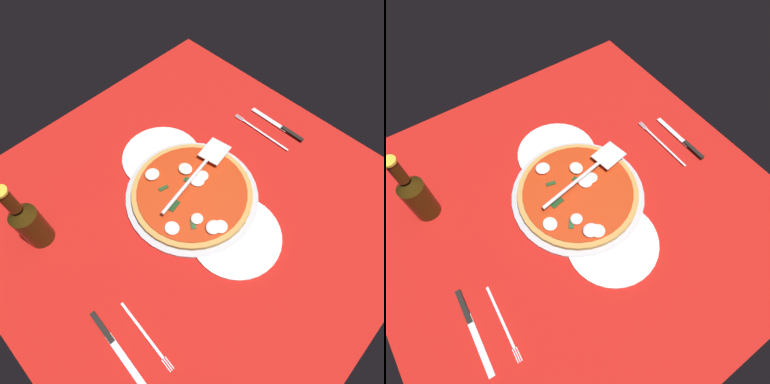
# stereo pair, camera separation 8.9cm
# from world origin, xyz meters

# --- Properties ---
(ground_plane) EXTENTS (1.04, 1.04, 0.01)m
(ground_plane) POSITION_xyz_m (0.00, 0.00, -0.00)
(ground_plane) COLOR #B61712
(checker_pattern) EXTENTS (1.04, 1.04, 0.00)m
(checker_pattern) POSITION_xyz_m (0.00, 0.00, 0.00)
(checker_pattern) COLOR white
(checker_pattern) RESTS_ON ground_plane
(pizza_pan) EXTENTS (0.36, 0.36, 0.01)m
(pizza_pan) POSITION_xyz_m (-0.02, 0.03, 0.01)
(pizza_pan) COLOR #B5B6BE
(pizza_pan) RESTS_ON ground_plane
(dinner_plate_left) EXTENTS (0.23, 0.23, 0.01)m
(dinner_plate_left) POSITION_xyz_m (-0.17, 0.06, 0.01)
(dinner_plate_left) COLOR silver
(dinner_plate_left) RESTS_ON ground_plane
(dinner_plate_right) EXTENTS (0.23, 0.23, 0.01)m
(dinner_plate_right) POSITION_xyz_m (0.15, 0.02, 0.01)
(dinner_plate_right) COLOR white
(dinner_plate_right) RESTS_ON ground_plane
(pizza) EXTENTS (0.33, 0.33, 0.03)m
(pizza) POSITION_xyz_m (-0.01, 0.03, 0.02)
(pizza) COLOR #C08B42
(pizza) RESTS_ON pizza_pan
(pizza_server) EXTENTS (0.09, 0.29, 0.01)m
(pizza_server) POSITION_xyz_m (-0.04, 0.08, 0.05)
(pizza_server) COLOR silver
(pizza_server) RESTS_ON pizza
(place_setting_near) EXTENTS (0.21, 0.15, 0.01)m
(place_setting_near) POSITION_xyz_m (0.14, -0.33, 0.00)
(place_setting_near) COLOR white
(place_setting_near) RESTS_ON ground_plane
(place_setting_far) EXTENTS (0.22, 0.13, 0.01)m
(place_setting_far) POSITION_xyz_m (-0.01, 0.37, 0.00)
(place_setting_far) COLOR white
(place_setting_far) RESTS_ON ground_plane
(beer_bottle) EXTENTS (0.06, 0.06, 0.23)m
(beer_bottle) POSITION_xyz_m (-0.20, -0.33, 0.09)
(beer_bottle) COLOR #312008
(beer_bottle) RESTS_ON ground_plane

